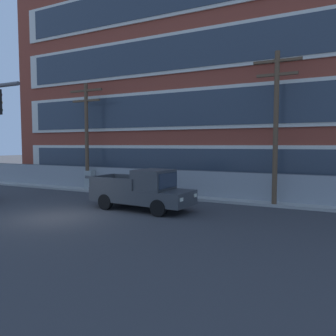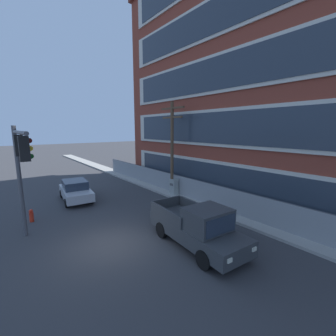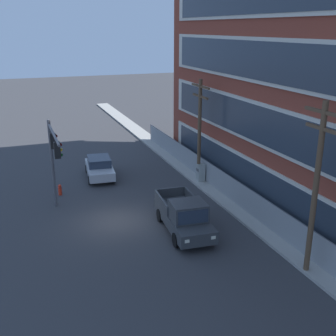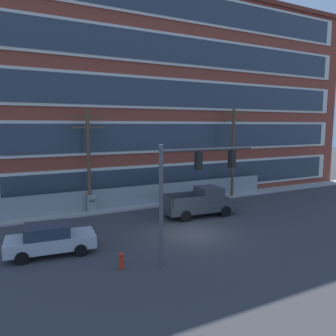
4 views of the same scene
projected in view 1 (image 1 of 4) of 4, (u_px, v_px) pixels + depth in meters
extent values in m
plane|color=#38383A|center=(56.00, 217.00, 14.98)|extent=(160.00, 160.00, 0.00)
cube|color=#9E9B93|center=(143.00, 193.00, 21.84)|extent=(80.00, 1.64, 0.16)
cube|color=brown|center=(249.00, 64.00, 23.23)|extent=(36.48, 8.64, 18.06)
cube|color=beige|center=(231.00, 167.00, 19.82)|extent=(33.56, 0.10, 2.60)
cube|color=#2D3844|center=(231.00, 167.00, 19.77)|extent=(32.10, 0.06, 2.17)
cube|color=beige|center=(232.00, 107.00, 19.56)|extent=(33.56, 0.10, 2.60)
cube|color=#2D3844|center=(231.00, 106.00, 19.51)|extent=(32.10, 0.06, 2.17)
cube|color=beige|center=(233.00, 45.00, 19.31)|extent=(33.56, 0.10, 2.60)
cube|color=#2D3844|center=(232.00, 45.00, 19.25)|extent=(32.10, 0.06, 2.17)
cube|color=gray|center=(114.00, 180.00, 23.00)|extent=(29.37, 0.04, 1.72)
cylinder|color=#4C4C51|center=(114.00, 168.00, 22.94)|extent=(29.37, 0.05, 0.05)
cylinder|color=#4B0807|center=(0.00, 95.00, 11.83)|extent=(0.04, 0.18, 0.18)
cylinder|color=gold|center=(0.00, 102.00, 11.85)|extent=(0.04, 0.18, 0.18)
cylinder|color=#0A4011|center=(0.00, 110.00, 11.87)|extent=(0.04, 0.18, 0.18)
cube|color=#383A3D|center=(142.00, 195.00, 16.69)|extent=(5.48, 2.41, 0.70)
cube|color=#383A3D|center=(154.00, 180.00, 16.25)|extent=(1.74, 1.97, 0.98)
cube|color=#283342|center=(168.00, 180.00, 15.83)|extent=(0.18, 1.66, 0.74)
cube|color=#383A3D|center=(134.00, 180.00, 18.07)|extent=(2.67, 0.32, 0.56)
cube|color=#383A3D|center=(111.00, 183.00, 16.44)|extent=(2.67, 0.32, 0.56)
cube|color=#383A3D|center=(102.00, 180.00, 17.98)|extent=(0.24, 1.94, 0.56)
cylinder|color=black|center=(178.00, 202.00, 16.70)|extent=(0.82, 0.32, 0.80)
cylinder|color=black|center=(158.00, 208.00, 15.10)|extent=(0.82, 0.32, 0.80)
cylinder|color=black|center=(128.00, 197.00, 18.33)|extent=(0.82, 0.32, 0.80)
cylinder|color=black|center=(105.00, 202.00, 16.73)|extent=(0.82, 0.32, 0.80)
cube|color=white|center=(195.00, 195.00, 15.92)|extent=(0.08, 0.24, 0.16)
cube|color=white|center=(181.00, 200.00, 14.70)|extent=(0.08, 0.24, 0.16)
cylinder|color=brown|center=(87.00, 138.00, 23.25)|extent=(0.26, 0.26, 7.62)
cube|color=brown|center=(86.00, 91.00, 23.01)|extent=(2.76, 0.14, 0.14)
cube|color=brown|center=(86.00, 101.00, 23.06)|extent=(2.35, 0.14, 0.14)
cylinder|color=brown|center=(276.00, 130.00, 17.21)|extent=(0.26, 0.26, 8.16)
cube|color=brown|center=(277.00, 61.00, 16.96)|extent=(2.44, 0.14, 0.14)
cube|color=brown|center=(277.00, 75.00, 17.01)|extent=(2.08, 0.14, 0.14)
cube|color=#939993|center=(90.00, 181.00, 23.51)|extent=(0.59, 0.51, 1.47)
cube|color=#515151|center=(87.00, 177.00, 23.25)|extent=(0.42, 0.02, 0.20)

